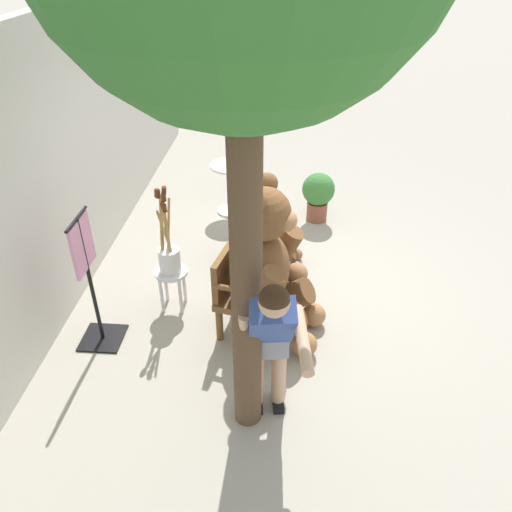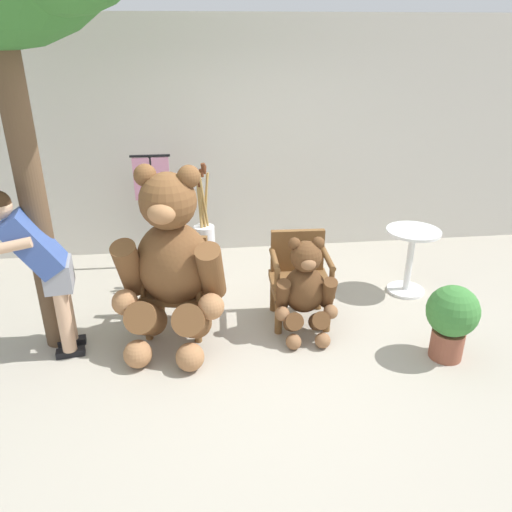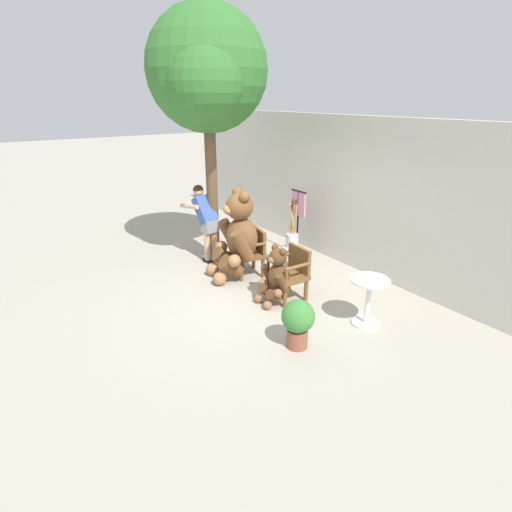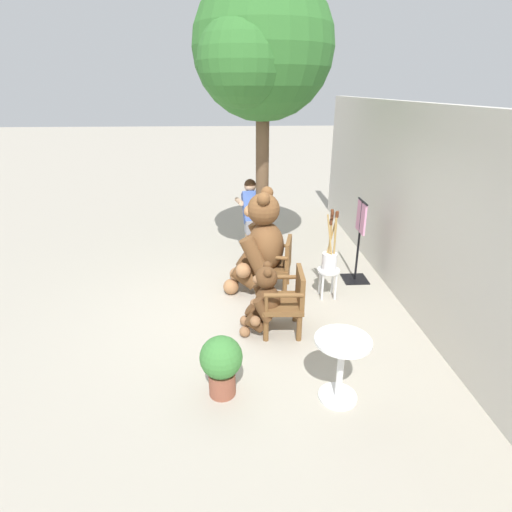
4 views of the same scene
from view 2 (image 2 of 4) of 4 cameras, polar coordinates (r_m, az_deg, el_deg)
ground_plane at (r=4.54m, az=-1.34°, el=-10.72°), size 60.00×60.00×0.00m
back_wall at (r=6.23m, az=-3.69°, el=13.12°), size 10.00×0.16×2.80m
wooden_chair_left at (r=4.73m, az=-8.92°, el=-2.94°), size 0.66×0.63×0.86m
wooden_chair_right at (r=4.81m, az=4.98°, el=-2.20°), size 0.58×0.54×0.86m
teddy_bear_large at (r=4.35m, az=-9.70°, el=-0.64°), size 1.01×1.01×1.62m
teddy_bear_small at (r=4.55m, az=5.66°, el=-3.77°), size 0.57×0.55×0.96m
person_visitor at (r=4.43m, az=-23.61°, el=-0.42°), size 0.79×0.55×1.50m
white_stool at (r=5.44m, az=-5.81°, el=-0.21°), size 0.34×0.34×0.46m
brush_bucket at (r=5.32m, az=-5.95°, el=2.96°), size 0.22×0.22×0.94m
round_side_table at (r=5.53m, az=17.24°, el=0.23°), size 0.56×0.56×0.72m
potted_plant at (r=4.55m, az=21.46°, el=-6.56°), size 0.44×0.44×0.68m
clothing_display_stand at (r=5.89m, az=-11.52°, el=5.16°), size 0.44×0.40×1.36m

